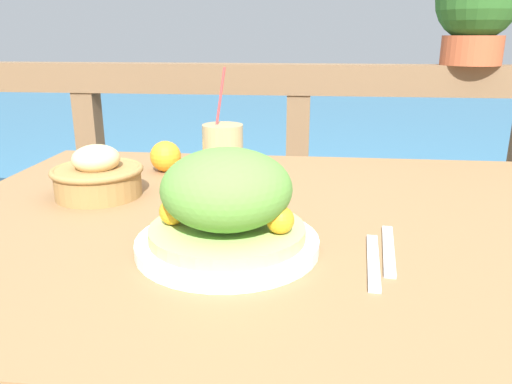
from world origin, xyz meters
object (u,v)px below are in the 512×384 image
object	(u,v)px
bread_basket	(98,176)
potted_plant	(477,8)
drink_glass	(223,157)
salad_plate	(227,208)

from	to	relation	value
bread_basket	potted_plant	world-z (taller)	potted_plant
bread_basket	potted_plant	distance (m)	1.13
drink_glass	bread_basket	xyz separation A→B (m)	(-0.24, -0.08, -0.03)
salad_plate	potted_plant	xyz separation A→B (m)	(0.57, 0.88, 0.31)
drink_glass	bread_basket	world-z (taller)	drink_glass
drink_glass	potted_plant	world-z (taller)	potted_plant
bread_basket	salad_plate	bearing A→B (deg)	-37.96
drink_glass	potted_plant	size ratio (longest dim) A/B	0.83
salad_plate	drink_glass	xyz separation A→B (m)	(-0.06, 0.31, 0.00)
drink_glass	bread_basket	size ratio (longest dim) A/B	1.37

